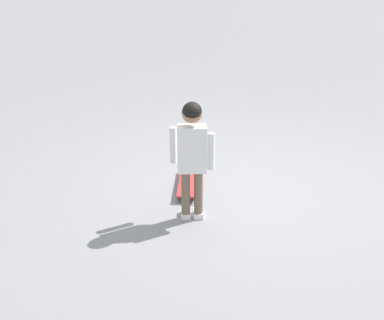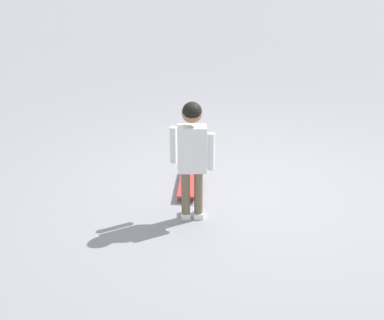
% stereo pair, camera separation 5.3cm
% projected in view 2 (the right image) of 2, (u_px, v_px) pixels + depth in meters
% --- Properties ---
extents(ground_plane, '(50.00, 50.00, 0.00)m').
position_uv_depth(ground_plane, '(248.00, 191.00, 5.46)').
color(ground_plane, gray).
extents(child_person, '(0.38, 0.21, 1.06)m').
position_uv_depth(child_person, '(192.00, 148.00, 4.72)').
color(child_person, brown).
rests_on(child_person, ground).
extents(skateboard, '(0.22, 0.71, 0.07)m').
position_uv_depth(skateboard, '(189.00, 182.00, 5.52)').
color(skateboard, '#B22D2D').
rests_on(skateboard, ground).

